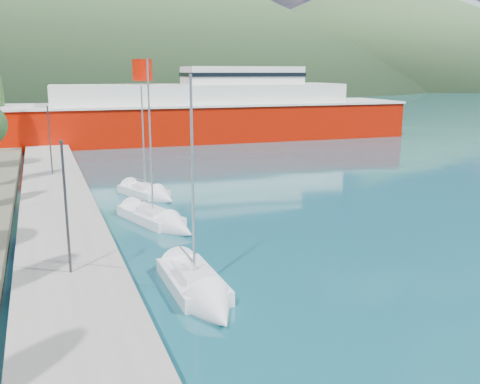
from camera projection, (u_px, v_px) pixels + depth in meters
name	position (u px, v px, depth m)	size (l,w,h in m)	color
ground	(82.00, 114.00, 126.19)	(1400.00, 1400.00, 0.00)	#14505D
quay	(59.00, 210.00, 37.22)	(5.00, 88.00, 0.80)	gray
hills_far	(167.00, 11.00, 612.03)	(1480.00, 900.00, 180.00)	slate
hills_near	(191.00, 15.00, 379.58)	(1010.00, 520.00, 115.00)	#3B5933
lamp_posts	(64.00, 197.00, 24.92)	(0.15, 48.17, 6.06)	#2D2D33
sailboat_near	(204.00, 297.00, 23.15)	(2.27, 7.39, 10.59)	silver
sailboat_mid	(165.00, 223.00, 34.44)	(4.42, 8.19, 11.42)	silver
sailboat_far	(154.00, 195.00, 42.20)	(4.26, 6.82, 9.57)	silver
ferry	(203.00, 114.00, 78.44)	(61.50, 15.38, 12.12)	#A10E00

